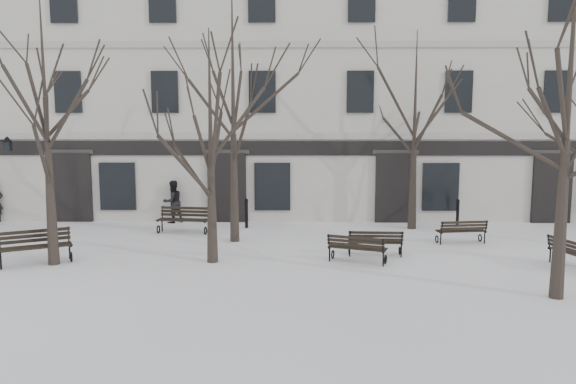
{
  "coord_description": "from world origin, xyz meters",
  "views": [
    {
      "loc": [
        -0.6,
        -15.29,
        4.31
      ],
      "look_at": [
        -0.87,
        3.0,
        1.92
      ],
      "focal_mm": 35.0,
      "sensor_mm": 36.0,
      "label": 1
    }
  ],
  "objects_px": {
    "bench_0": "(36,246)",
    "bench_2": "(357,248)",
    "tree_0": "(45,94)",
    "tree_2": "(571,58)",
    "tree_1": "(210,118)",
    "bench_4": "(462,231)",
    "bench_5": "(574,253)",
    "bench_1": "(375,242)",
    "bench_3": "(184,219)"
  },
  "relations": [
    {
      "from": "bench_0",
      "to": "bench_2",
      "type": "relative_size",
      "value": 1.14
    },
    {
      "from": "bench_0",
      "to": "tree_2",
      "type": "bearing_deg",
      "value": -40.06
    },
    {
      "from": "tree_0",
      "to": "bench_0",
      "type": "relative_size",
      "value": 3.85
    },
    {
      "from": "bench_0",
      "to": "bench_1",
      "type": "distance_m",
      "value": 10.34
    },
    {
      "from": "bench_0",
      "to": "bench_2",
      "type": "height_order",
      "value": "bench_0"
    },
    {
      "from": "bench_2",
      "to": "bench_4",
      "type": "relative_size",
      "value": 1.04
    },
    {
      "from": "tree_1",
      "to": "bench_5",
      "type": "relative_size",
      "value": 3.78
    },
    {
      "from": "tree_0",
      "to": "bench_3",
      "type": "xyz_separation_m",
      "value": [
        2.95,
        4.74,
        -4.48
      ]
    },
    {
      "from": "tree_0",
      "to": "bench_4",
      "type": "relative_size",
      "value": 4.6
    },
    {
      "from": "tree_1",
      "to": "bench_2",
      "type": "bearing_deg",
      "value": -0.86
    },
    {
      "from": "tree_0",
      "to": "tree_2",
      "type": "relative_size",
      "value": 0.88
    },
    {
      "from": "bench_2",
      "to": "bench_5",
      "type": "bearing_deg",
      "value": -164.96
    },
    {
      "from": "bench_5",
      "to": "bench_2",
      "type": "bearing_deg",
      "value": 69.06
    },
    {
      "from": "bench_5",
      "to": "tree_1",
      "type": "bearing_deg",
      "value": 70.89
    },
    {
      "from": "tree_2",
      "to": "bench_0",
      "type": "distance_m",
      "value": 15.31
    },
    {
      "from": "tree_0",
      "to": "tree_2",
      "type": "height_order",
      "value": "tree_2"
    },
    {
      "from": "tree_2",
      "to": "bench_2",
      "type": "bearing_deg",
      "value": 144.12
    },
    {
      "from": "tree_2",
      "to": "bench_1",
      "type": "distance_m",
      "value": 7.66
    },
    {
      "from": "bench_4",
      "to": "bench_0",
      "type": "bearing_deg",
      "value": 4.13
    },
    {
      "from": "tree_2",
      "to": "bench_2",
      "type": "xyz_separation_m",
      "value": [
        -4.48,
        3.24,
        -5.21
      ]
    },
    {
      "from": "tree_2",
      "to": "bench_1",
      "type": "height_order",
      "value": "tree_2"
    },
    {
      "from": "bench_0",
      "to": "bench_4",
      "type": "xyz_separation_m",
      "value": [
        13.54,
        2.92,
        -0.09
      ]
    },
    {
      "from": "bench_0",
      "to": "bench_2",
      "type": "distance_m",
      "value": 9.62
    },
    {
      "from": "tree_0",
      "to": "tree_1",
      "type": "height_order",
      "value": "tree_0"
    },
    {
      "from": "tree_0",
      "to": "bench_5",
      "type": "relative_size",
      "value": 4.39
    },
    {
      "from": "tree_0",
      "to": "tree_2",
      "type": "bearing_deg",
      "value": -12.37
    },
    {
      "from": "bench_1",
      "to": "bench_2",
      "type": "relative_size",
      "value": 0.95
    },
    {
      "from": "tree_1",
      "to": "tree_0",
      "type": "bearing_deg",
      "value": -175.87
    },
    {
      "from": "bench_1",
      "to": "bench_5",
      "type": "relative_size",
      "value": 0.94
    },
    {
      "from": "bench_4",
      "to": "bench_5",
      "type": "distance_m",
      "value": 4.0
    },
    {
      "from": "bench_1",
      "to": "bench_0",
      "type": "bearing_deg",
      "value": 8.28
    },
    {
      "from": "bench_0",
      "to": "bench_1",
      "type": "xyz_separation_m",
      "value": [
        10.29,
        1.07,
        -0.09
      ]
    },
    {
      "from": "bench_2",
      "to": "tree_1",
      "type": "bearing_deg",
      "value": 19.47
    },
    {
      "from": "tree_1",
      "to": "bench_0",
      "type": "distance_m",
      "value": 6.48
    },
    {
      "from": "tree_1",
      "to": "bench_1",
      "type": "relative_size",
      "value": 4.01
    },
    {
      "from": "bench_1",
      "to": "tree_1",
      "type": "bearing_deg",
      "value": 11.41
    },
    {
      "from": "tree_0",
      "to": "bench_1",
      "type": "relative_size",
      "value": 4.65
    },
    {
      "from": "tree_1",
      "to": "tree_2",
      "type": "xyz_separation_m",
      "value": [
        8.84,
        -3.31,
        1.37
      ]
    },
    {
      "from": "tree_2",
      "to": "bench_2",
      "type": "distance_m",
      "value": 7.6
    },
    {
      "from": "bench_0",
      "to": "bench_2",
      "type": "bearing_deg",
      "value": -26.69
    },
    {
      "from": "tree_1",
      "to": "bench_0",
      "type": "xyz_separation_m",
      "value": [
        -5.26,
        -0.27,
        -3.77
      ]
    },
    {
      "from": "bench_5",
      "to": "bench_1",
      "type": "bearing_deg",
      "value": 59.74
    },
    {
      "from": "bench_3",
      "to": "bench_0",
      "type": "bearing_deg",
      "value": -119.51
    },
    {
      "from": "bench_0",
      "to": "bench_3",
      "type": "bearing_deg",
      "value": 25.18
    },
    {
      "from": "bench_1",
      "to": "tree_0",
      "type": "bearing_deg",
      "value": 9.04
    },
    {
      "from": "bench_4",
      "to": "bench_5",
      "type": "relative_size",
      "value": 0.95
    },
    {
      "from": "tree_2",
      "to": "bench_5",
      "type": "relative_size",
      "value": 4.98
    },
    {
      "from": "bench_0",
      "to": "bench_1",
      "type": "height_order",
      "value": "bench_0"
    },
    {
      "from": "bench_0",
      "to": "bench_1",
      "type": "relative_size",
      "value": 1.21
    },
    {
      "from": "tree_1",
      "to": "tree_2",
      "type": "bearing_deg",
      "value": -20.51
    }
  ]
}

